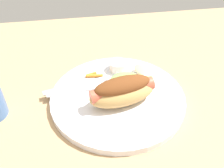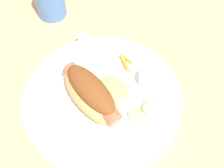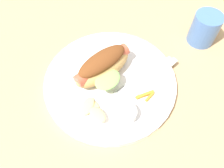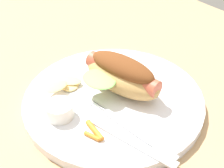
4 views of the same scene
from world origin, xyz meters
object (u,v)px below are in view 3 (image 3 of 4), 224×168
(plate, at_px, (111,83))
(drinking_cup, at_px, (204,28))
(sauce_ramekin, at_px, (126,114))
(chips_pile, at_px, (92,109))
(carrot_garnish, at_px, (146,95))
(hot_dog, at_px, (103,65))
(fork, at_px, (145,74))
(knife, at_px, (155,77))

(plate, bearing_deg, drinking_cup, 1.38)
(sauce_ramekin, distance_m, chips_pile, 0.07)
(carrot_garnish, bearing_deg, sauce_ramekin, -164.46)
(hot_dog, xyz_separation_m, carrot_garnish, (0.05, -0.10, -0.03))
(chips_pile, bearing_deg, sauce_ramekin, -40.10)
(sauce_ramekin, bearing_deg, hot_dog, 84.34)
(plate, relative_size, carrot_garnish, 7.07)
(plate, height_order, sauce_ramekin, sauce_ramekin)
(chips_pile, bearing_deg, drinking_cup, 8.28)
(fork, height_order, carrot_garnish, carrot_garnish)
(carrot_garnish, relative_size, drinking_cup, 0.53)
(sauce_ramekin, height_order, chips_pile, sauce_ramekin)
(plate, xyz_separation_m, hot_dog, (-0.01, 0.03, 0.04))
(sauce_ramekin, xyz_separation_m, drinking_cup, (0.29, 0.10, 0.01))
(hot_dog, relative_size, fork, 0.91)
(sauce_ramekin, xyz_separation_m, carrot_garnish, (0.06, 0.02, -0.01))
(knife, xyz_separation_m, carrot_garnish, (-0.05, -0.03, 0.00))
(fork, relative_size, drinking_cup, 2.09)
(knife, xyz_separation_m, drinking_cup, (0.18, 0.05, 0.02))
(hot_dog, distance_m, drinking_cup, 0.28)
(sauce_ramekin, bearing_deg, chips_pile, 139.90)
(hot_dog, bearing_deg, drinking_cup, 164.72)
(sauce_ramekin, bearing_deg, plate, 79.01)
(drinking_cup, bearing_deg, fork, -171.20)
(hot_dog, distance_m, sauce_ramekin, 0.12)
(plate, height_order, fork, fork)
(knife, distance_m, chips_pile, 0.16)
(hot_dog, height_order, fork, hot_dog)
(fork, bearing_deg, hot_dog, -37.55)
(plate, distance_m, chips_pile, 0.08)
(plate, distance_m, fork, 0.08)
(hot_dog, bearing_deg, sauce_ramekin, 73.33)
(chips_pile, bearing_deg, fork, 7.59)
(fork, bearing_deg, drinking_cup, -176.96)
(hot_dog, relative_size, carrot_garnish, 3.61)
(knife, bearing_deg, hot_dog, -47.61)
(hot_dog, xyz_separation_m, drinking_cup, (0.28, -0.02, -0.01))
(plate, distance_m, knife, 0.10)
(fork, xyz_separation_m, drinking_cup, (0.20, 0.03, 0.02))
(plate, xyz_separation_m, sauce_ramekin, (-0.02, -0.09, 0.02))
(hot_dog, relative_size, chips_pile, 2.01)
(plate, xyz_separation_m, knife, (0.09, -0.04, 0.01))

